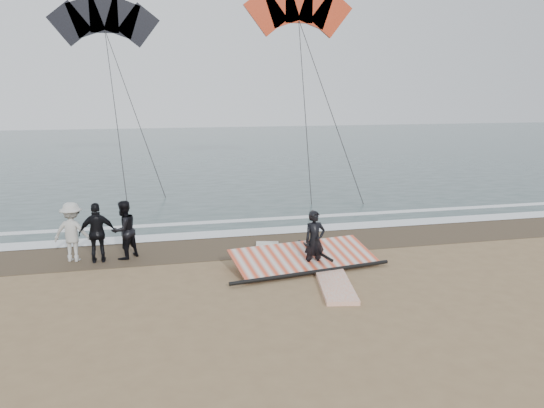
{
  "coord_description": "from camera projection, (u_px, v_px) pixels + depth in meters",
  "views": [
    {
      "loc": [
        -4.09,
        -11.24,
        4.72
      ],
      "look_at": [
        -0.7,
        3.0,
        1.6
      ],
      "focal_mm": 35.0,
      "sensor_mm": 36.0,
      "label": 1
    }
  ],
  "objects": [
    {
      "name": "foam_far",
      "position": [
        262.0,
        219.0,
        19.83
      ],
      "size": [
        120.0,
        0.45,
        0.01
      ],
      "primitive_type": "cube",
      "color": "white",
      "rests_on": "sea"
    },
    {
      "name": "sea",
      "position": [
        197.0,
        149.0,
        44.0
      ],
      "size": [
        120.0,
        54.0,
        0.02
      ],
      "primitive_type": "cube",
      "color": "#233838",
      "rests_on": "ground"
    },
    {
      "name": "board_white",
      "position": [
        334.0,
        283.0,
        13.19
      ],
      "size": [
        1.26,
        2.81,
        0.11
      ],
      "primitive_type": "cube",
      "rotation": [
        0.0,
        0.0,
        -0.19
      ],
      "color": "white",
      "rests_on": "ground"
    },
    {
      "name": "board_cream",
      "position": [
        267.0,
        255.0,
        15.39
      ],
      "size": [
        1.28,
        2.68,
        0.11
      ],
      "primitive_type": "cube",
      "rotation": [
        0.0,
        0.0,
        -0.24
      ],
      "color": "beige",
      "rests_on": "ground"
    },
    {
      "name": "sail_rig",
      "position": [
        301.0,
        259.0,
        14.62
      ],
      "size": [
        4.53,
        2.32,
        0.51
      ],
      "color": "black",
      "rests_on": "ground"
    },
    {
      "name": "kite_dark",
      "position": [
        105.0,
        25.0,
        30.73
      ],
      "size": [
        6.95,
        5.67,
        13.85
      ],
      "color": "black",
      "rests_on": "ground"
    },
    {
      "name": "kite_red",
      "position": [
        299.0,
        13.0,
        28.18
      ],
      "size": [
        6.51,
        4.19,
        11.74
      ],
      "color": "red",
      "rests_on": "ground"
    },
    {
      "name": "foam_near",
      "position": [
        272.0,
        231.0,
        18.21
      ],
      "size": [
        120.0,
        0.9,
        0.01
      ],
      "primitive_type": "cube",
      "color": "white",
      "rests_on": "sea"
    },
    {
      "name": "wet_sand",
      "position": [
        282.0,
        242.0,
        16.88
      ],
      "size": [
        120.0,
        2.8,
        0.01
      ],
      "primitive_type": "cube",
      "color": "#4C3D2B",
      "rests_on": "ground"
    },
    {
      "name": "trio_cluster",
      "position": [
        96.0,
        232.0,
        14.92
      ],
      "size": [
        2.54,
        1.08,
        1.71
      ],
      "color": "black",
      "rests_on": "ground"
    },
    {
      "name": "ground",
      "position": [
        330.0,
        294.0,
        12.6
      ],
      "size": [
        120.0,
        120.0,
        0.0
      ],
      "primitive_type": "plane",
      "color": "#8C704C",
      "rests_on": "ground"
    },
    {
      "name": "man_main",
      "position": [
        315.0,
        241.0,
        14.12
      ],
      "size": [
        0.65,
        0.49,
        1.64
      ],
      "primitive_type": "imported",
      "rotation": [
        0.0,
        0.0,
        0.17
      ],
      "color": "black",
      "rests_on": "ground"
    }
  ]
}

